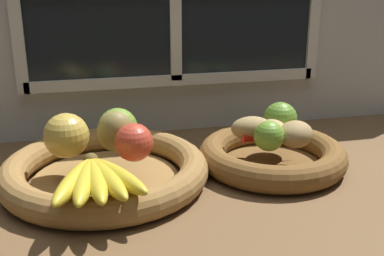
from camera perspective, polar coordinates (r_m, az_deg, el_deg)
ground_plane at (r=83.99cm, az=1.94°, el=-7.36°), size 140.00×90.00×3.00cm
back_wall at (r=104.73cm, az=-2.27°, el=14.58°), size 140.00×4.60×55.00cm
fruit_bowl_left at (r=83.23cm, az=-10.38°, el=-5.09°), size 35.58×35.58×4.86cm
fruit_bowl_right at (r=89.60cm, az=9.62°, el=-3.27°), size 27.35×27.35×4.86cm
apple_green_back at (r=85.45cm, az=-8.91°, el=0.04°), size 7.05×7.05×7.05cm
apple_red_right at (r=78.83cm, az=-6.99°, el=-1.73°), size 6.42×6.42×6.42cm
apple_golden_left at (r=82.28cm, az=-14.87°, el=-0.89°), size 7.64×7.64×7.64cm
pear_brown at (r=83.32cm, az=-9.18°, el=-0.40°), size 6.55×5.91×7.22cm
banana_bunch_front at (r=70.81cm, az=-11.49°, el=-6.00°), size 14.88×16.70×2.80cm
potato_large at (r=87.97cm, az=9.78°, el=-0.43°), size 5.76×8.38×4.21cm
potato_oblong at (r=89.01cm, az=7.20°, el=-0.01°), size 8.30×5.86×4.40cm
potato_small at (r=86.54cm, az=12.32°, el=-0.73°), size 9.08×8.91×4.76cm
lime_near at (r=83.83cm, az=9.24°, el=-0.96°), size 5.35×5.35×5.35cm
lime_far at (r=91.76cm, az=10.56°, el=1.08°), size 6.49×6.49×6.49cm
chili_pepper at (r=89.54cm, az=9.82°, el=-0.85°), size 12.37×2.00×1.98cm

